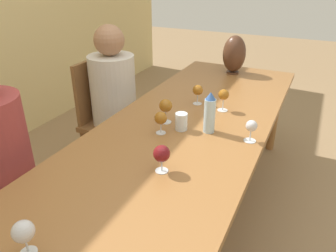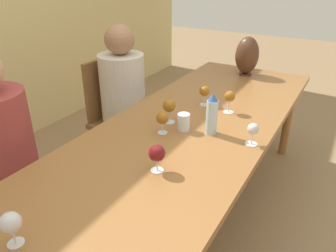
{
  "view_description": "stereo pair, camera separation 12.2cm",
  "coord_description": "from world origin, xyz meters",
  "px_view_note": "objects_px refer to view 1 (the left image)",
  "views": [
    {
      "loc": [
        -1.38,
        -0.65,
        1.57
      ],
      "look_at": [
        -0.02,
        0.0,
        0.82
      ],
      "focal_mm": 35.0,
      "sensor_mm": 36.0,
      "label": 1
    },
    {
      "loc": [
        -1.33,
        -0.76,
        1.57
      ],
      "look_at": [
        -0.02,
        0.0,
        0.82
      ],
      "focal_mm": 35.0,
      "sensor_mm": 36.0,
      "label": 2
    }
  ],
  "objects_px": {
    "wine_glass_7": "(224,95)",
    "chair_far": "(107,115)",
    "water_bottle": "(210,113)",
    "wine_glass_1": "(161,118)",
    "wine_glass_0": "(23,232)",
    "vase": "(234,54)",
    "person_far": "(115,99)",
    "wine_glass_3": "(162,154)",
    "wine_glass_2": "(198,91)",
    "water_tumbler": "(182,122)",
    "wine_glass_4": "(166,106)",
    "wine_glass_6": "(251,127)"
  },
  "relations": [
    {
      "from": "wine_glass_7",
      "to": "chair_far",
      "type": "xyz_separation_m",
      "value": [
        0.04,
        0.95,
        -0.34
      ]
    },
    {
      "from": "water_bottle",
      "to": "wine_glass_1",
      "type": "distance_m",
      "value": 0.27
    },
    {
      "from": "wine_glass_0",
      "to": "wine_glass_7",
      "type": "height_order",
      "value": "wine_glass_7"
    },
    {
      "from": "vase",
      "to": "person_far",
      "type": "xyz_separation_m",
      "value": [
        -0.78,
        0.7,
        -0.25
      ]
    },
    {
      "from": "wine_glass_7",
      "to": "wine_glass_3",
      "type": "bearing_deg",
      "value": 176.63
    },
    {
      "from": "wine_glass_2",
      "to": "vase",
      "type": "bearing_deg",
      "value": -2.03
    },
    {
      "from": "wine_glass_0",
      "to": "chair_far",
      "type": "bearing_deg",
      "value": 26.51
    },
    {
      "from": "water_tumbler",
      "to": "wine_glass_3",
      "type": "bearing_deg",
      "value": -168.82
    },
    {
      "from": "wine_glass_4",
      "to": "person_far",
      "type": "height_order",
      "value": "person_far"
    },
    {
      "from": "water_tumbler",
      "to": "vase",
      "type": "relative_size",
      "value": 0.31
    },
    {
      "from": "wine_glass_1",
      "to": "water_tumbler",
      "type": "bearing_deg",
      "value": -44.39
    },
    {
      "from": "water_tumbler",
      "to": "wine_glass_7",
      "type": "xyz_separation_m",
      "value": [
        0.37,
        -0.13,
        0.05
      ]
    },
    {
      "from": "water_tumbler",
      "to": "wine_glass_2",
      "type": "relative_size",
      "value": 0.75
    },
    {
      "from": "wine_glass_6",
      "to": "wine_glass_0",
      "type": "bearing_deg",
      "value": 155.7
    },
    {
      "from": "wine_glass_0",
      "to": "person_far",
      "type": "xyz_separation_m",
      "value": [
        1.44,
        0.63,
        -0.17
      ]
    },
    {
      "from": "wine_glass_0",
      "to": "wine_glass_4",
      "type": "bearing_deg",
      "value": 1.29
    },
    {
      "from": "water_tumbler",
      "to": "wine_glass_1",
      "type": "distance_m",
      "value": 0.13
    },
    {
      "from": "wine_glass_7",
      "to": "wine_glass_2",
      "type": "bearing_deg",
      "value": 79.61
    },
    {
      "from": "person_far",
      "to": "wine_glass_4",
      "type": "bearing_deg",
      "value": -120.62
    },
    {
      "from": "wine_glass_0",
      "to": "person_far",
      "type": "relative_size",
      "value": 0.11
    },
    {
      "from": "water_tumbler",
      "to": "wine_glass_3",
      "type": "xyz_separation_m",
      "value": [
        -0.42,
        -0.08,
        0.04
      ]
    },
    {
      "from": "vase",
      "to": "wine_glass_0",
      "type": "xyz_separation_m",
      "value": [
        -2.22,
        0.07,
        -0.08
      ]
    },
    {
      "from": "water_bottle",
      "to": "wine_glass_0",
      "type": "xyz_separation_m",
      "value": [
        -1.08,
        0.25,
        -0.03
      ]
    },
    {
      "from": "vase",
      "to": "wine_glass_3",
      "type": "height_order",
      "value": "vase"
    },
    {
      "from": "water_tumbler",
      "to": "wine_glass_1",
      "type": "height_order",
      "value": "wine_glass_1"
    },
    {
      "from": "water_bottle",
      "to": "water_tumbler",
      "type": "xyz_separation_m",
      "value": [
        -0.04,
        0.15,
        -0.07
      ]
    },
    {
      "from": "wine_glass_4",
      "to": "wine_glass_6",
      "type": "bearing_deg",
      "value": -91.71
    },
    {
      "from": "wine_glass_0",
      "to": "chair_far",
      "type": "distance_m",
      "value": 1.65
    },
    {
      "from": "wine_glass_4",
      "to": "wine_glass_6",
      "type": "xyz_separation_m",
      "value": [
        -0.02,
        -0.51,
        -0.02
      ]
    },
    {
      "from": "wine_glass_0",
      "to": "wine_glass_4",
      "type": "distance_m",
      "value": 1.08
    },
    {
      "from": "wine_glass_7",
      "to": "chair_far",
      "type": "relative_size",
      "value": 0.16
    },
    {
      "from": "wine_glass_6",
      "to": "chair_far",
      "type": "height_order",
      "value": "chair_far"
    },
    {
      "from": "wine_glass_7",
      "to": "chair_far",
      "type": "distance_m",
      "value": 1.01
    },
    {
      "from": "wine_glass_4",
      "to": "vase",
      "type": "bearing_deg",
      "value": -4.78
    },
    {
      "from": "chair_far",
      "to": "person_far",
      "type": "bearing_deg",
      "value": -90.0
    },
    {
      "from": "wine_glass_1",
      "to": "wine_glass_4",
      "type": "distance_m",
      "value": 0.14
    },
    {
      "from": "water_bottle",
      "to": "wine_glass_6",
      "type": "xyz_separation_m",
      "value": [
        -0.01,
        -0.24,
        -0.03
      ]
    },
    {
      "from": "water_tumbler",
      "to": "wine_glass_7",
      "type": "relative_size",
      "value": 0.7
    },
    {
      "from": "wine_glass_3",
      "to": "vase",
      "type": "bearing_deg",
      "value": 4.03
    },
    {
      "from": "wine_glass_0",
      "to": "wine_glass_7",
      "type": "xyz_separation_m",
      "value": [
        1.4,
        -0.23,
        0.01
      ]
    },
    {
      "from": "wine_glass_0",
      "to": "wine_glass_6",
      "type": "xyz_separation_m",
      "value": [
        1.07,
        -0.48,
        -0.0
      ]
    },
    {
      "from": "chair_far",
      "to": "vase",
      "type": "bearing_deg",
      "value": -45.57
    },
    {
      "from": "water_tumbler",
      "to": "wine_glass_3",
      "type": "height_order",
      "value": "wine_glass_3"
    },
    {
      "from": "water_tumbler",
      "to": "wine_glass_1",
      "type": "xyz_separation_m",
      "value": [
        -0.09,
        0.09,
        0.04
      ]
    },
    {
      "from": "water_bottle",
      "to": "vase",
      "type": "bearing_deg",
      "value": 8.8
    },
    {
      "from": "water_tumbler",
      "to": "chair_far",
      "type": "bearing_deg",
      "value": 63.52
    },
    {
      "from": "vase",
      "to": "wine_glass_4",
      "type": "height_order",
      "value": "vase"
    },
    {
      "from": "wine_glass_2",
      "to": "chair_far",
      "type": "bearing_deg",
      "value": 89.33
    },
    {
      "from": "water_bottle",
      "to": "wine_glass_3",
      "type": "xyz_separation_m",
      "value": [
        -0.47,
        0.06,
        -0.02
      ]
    },
    {
      "from": "wine_glass_7",
      "to": "wine_glass_0",
      "type": "bearing_deg",
      "value": 170.67
    }
  ]
}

